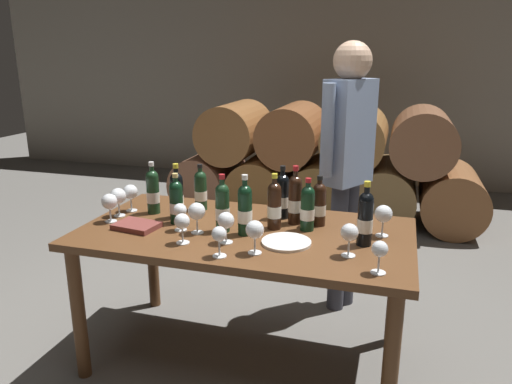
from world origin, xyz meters
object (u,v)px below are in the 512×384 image
object	(u,v)px
wine_glass_4	(380,251)
wine_glass_5	(255,230)
wine_bottle_11	(295,199)
wine_bottle_1	(365,218)
wine_glass_11	(118,197)
wine_bottle_3	(274,205)
wine_glass_8	(349,233)
serving_plate	(286,242)
wine_bottle_4	(153,191)
wine_bottle_10	(307,208)
wine_glass_7	(130,192)
wine_glass_9	(219,235)
wine_bottle_0	(177,195)
wine_bottle_6	(282,196)
wine_glass_1	(197,212)
sommelier_presenting	(348,153)
wine_bottle_2	(201,190)
wine_bottle_7	(222,207)
wine_glass_2	(109,202)
wine_glass_0	(180,211)
dining_table	(245,246)
wine_glass_6	(383,215)
wine_glass_3	(182,222)
wine_bottle_9	(176,202)
wine_glass_10	(226,221)
wine_bottle_5	(245,209)
tasting_notebook	(137,226)

from	to	relation	value
wine_glass_4	wine_glass_5	distance (m)	0.55
wine_bottle_11	wine_glass_5	bearing A→B (deg)	-100.94
wine_bottle_1	wine_glass_11	xyz separation A→B (m)	(-1.35, 0.04, -0.02)
wine_bottle_1	wine_bottle_3	size ratio (longest dim) A/B	1.07
wine_glass_8	serving_plate	world-z (taller)	wine_glass_8
wine_bottle_4	wine_bottle_10	size ratio (longest dim) A/B	1.08
wine_glass_7	wine_glass_9	bearing A→B (deg)	-32.97
wine_bottle_0	wine_glass_7	world-z (taller)	wine_bottle_0
wine_glass_4	wine_bottle_1	bearing A→B (deg)	105.54
wine_bottle_6	wine_glass_7	xyz separation A→B (m)	(-0.87, -0.13, -0.02)
wine_glass_1	wine_glass_9	size ratio (longest dim) A/B	1.12
sommelier_presenting	wine_bottle_4	bearing A→B (deg)	-148.20
wine_bottle_2	wine_glass_9	distance (m)	0.71
wine_bottle_7	wine_bottle_11	bearing A→B (deg)	34.04
wine_glass_2	wine_glass_8	world-z (taller)	wine_glass_2
wine_bottle_6	wine_glass_0	world-z (taller)	wine_bottle_6
dining_table	wine_glass_6	world-z (taller)	wine_glass_6
wine_glass_5	wine_glass_11	bearing A→B (deg)	161.92
sommelier_presenting	wine_glass_3	bearing A→B (deg)	-123.23
sommelier_presenting	wine_bottle_11	bearing A→B (deg)	-109.73
wine_bottle_9	wine_glass_8	distance (m)	0.95
wine_bottle_11	wine_glass_10	size ratio (longest dim) A/B	2.04
wine_glass_1	sommelier_presenting	world-z (taller)	sommelier_presenting
wine_bottle_5	wine_bottle_9	world-z (taller)	wine_bottle_5
wine_bottle_2	wine_glass_11	distance (m)	0.46
wine_bottle_9	tasting_notebook	size ratio (longest dim) A/B	1.25
wine_bottle_1	wine_glass_5	bearing A→B (deg)	-152.17
dining_table	wine_glass_1	xyz separation A→B (m)	(-0.22, -0.11, 0.20)
wine_bottle_7	wine_glass_0	world-z (taller)	wine_bottle_7
wine_bottle_9	sommelier_presenting	bearing A→B (deg)	42.77
wine_glass_1	wine_bottle_5	bearing A→B (deg)	12.56
wine_glass_8	wine_glass_9	distance (m)	0.58
wine_glass_8	wine_bottle_2	bearing A→B (deg)	153.90
wine_bottle_1	wine_glass_1	bearing A→B (deg)	-174.30
wine_bottle_2	wine_glass_11	xyz separation A→B (m)	(-0.39, -0.25, -0.00)
wine_bottle_0	wine_bottle_11	distance (m)	0.65
wine_bottle_6	wine_glass_8	xyz separation A→B (m)	(0.41, -0.43, -0.02)
wine_glass_10	tasting_notebook	distance (m)	0.53
wine_bottle_2	tasting_notebook	world-z (taller)	wine_bottle_2
wine_bottle_2	wine_glass_4	world-z (taller)	wine_bottle_2
wine_bottle_7	wine_glass_2	distance (m)	0.63
wine_bottle_9	wine_glass_5	distance (m)	0.59
wine_glass_4	wine_glass_10	world-z (taller)	wine_glass_10
wine_bottle_5	wine_glass_6	world-z (taller)	wine_bottle_5
wine_bottle_0	wine_bottle_7	xyz separation A→B (m)	(0.32, -0.13, -0.00)
wine_bottle_0	wine_bottle_4	size ratio (longest dim) A/B	1.03
wine_glass_3	wine_glass_9	size ratio (longest dim) A/B	1.05
wine_bottle_3	wine_bottle_7	size ratio (longest dim) A/B	0.98
wine_bottle_7	wine_bottle_10	size ratio (longest dim) A/B	1.09
wine_glass_2	wine_glass_6	bearing A→B (deg)	8.11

